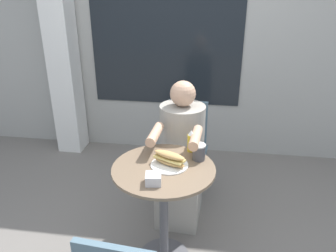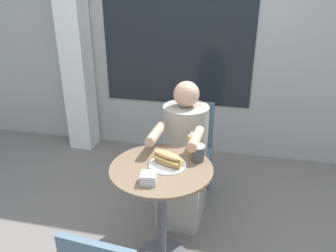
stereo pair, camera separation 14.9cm
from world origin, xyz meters
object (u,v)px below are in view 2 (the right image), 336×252
seated_diner (184,163)px  condiment_bottle (191,142)px  cafe_table (162,195)px  diner_chair (192,142)px  drink_cup (198,153)px  sandwich_on_plate (167,160)px

seated_diner → condiment_bottle: 0.44m
cafe_table → diner_chair: size_ratio=0.86×
drink_cup → condiment_bottle: bearing=118.8°
seated_diner → condiment_bottle: bearing=112.1°
sandwich_on_plate → seated_diner: bearing=87.2°
condiment_bottle → cafe_table: bearing=-121.9°
sandwich_on_plate → condiment_bottle: (0.12, 0.21, 0.04)m
sandwich_on_plate → drink_cup: bearing=30.3°
diner_chair → condiment_bottle: 0.70m
sandwich_on_plate → drink_cup: drink_cup is taller
cafe_table → sandwich_on_plate: 0.25m
diner_chair → condiment_bottle: (0.09, -0.62, 0.30)m
diner_chair → condiment_bottle: bearing=101.0°
sandwich_on_plate → condiment_bottle: bearing=61.1°
cafe_table → sandwich_on_plate: size_ratio=3.14×
sandwich_on_plate → condiment_bottle: size_ratio=1.52×
cafe_table → drink_cup: size_ratio=6.87×
seated_diner → drink_cup: (0.15, -0.38, 0.31)m
cafe_table → diner_chair: bearing=85.8°
sandwich_on_plate → drink_cup: size_ratio=2.19×
diner_chair → condiment_bottle: condiment_bottle is taller
cafe_table → sandwich_on_plate: (0.03, 0.03, 0.24)m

